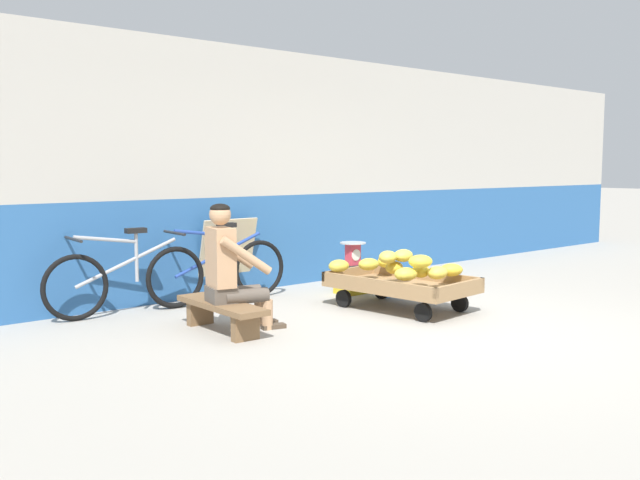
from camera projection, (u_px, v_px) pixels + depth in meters
name	position (u px, v px, depth m)	size (l,w,h in m)	color
ground_plane	(465.00, 333.00, 6.18)	(80.00, 80.00, 0.00)	#A39E93
back_wall	(256.00, 170.00, 8.39)	(16.00, 0.30, 2.82)	#2D609E
banana_cart	(401.00, 286.00, 7.19)	(0.97, 1.51, 0.36)	#99754C
banana_pile	(401.00, 265.00, 7.15)	(0.93, 1.18, 0.26)	gold
low_bench	(222.00, 310.00, 6.22)	(0.34, 1.11, 0.27)	brown
vendor_seated	(230.00, 268.00, 6.22)	(0.72, 0.57, 1.14)	tan
plastic_crate	(353.00, 280.00, 8.13)	(0.36, 0.28, 0.30)	gold
weighing_scale	(353.00, 254.00, 8.09)	(0.30, 0.30, 0.29)	#28282D
bicycle_near_left	(127.00, 279.00, 6.94)	(1.66, 0.48, 0.86)	black
bicycle_far_left	(219.00, 270.00, 7.57)	(1.66, 0.48, 0.86)	black
sign_board	(227.00, 257.00, 7.99)	(0.70, 0.25, 0.88)	#C6B289
shopping_bag	(387.00, 286.00, 7.91)	(0.18, 0.12, 0.24)	#3370B7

